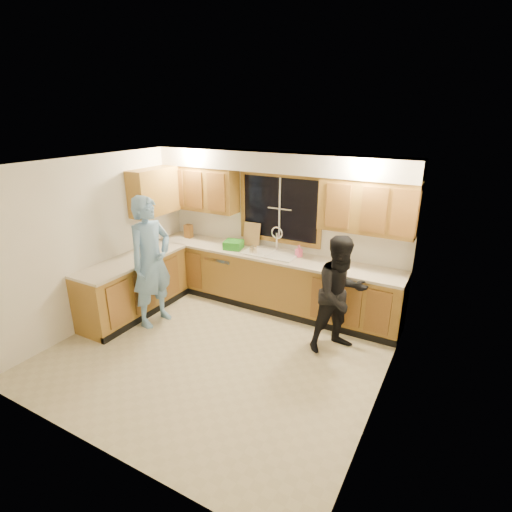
{
  "coord_description": "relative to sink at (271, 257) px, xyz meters",
  "views": [
    {
      "loc": [
        2.69,
        -3.78,
        3.08
      ],
      "look_at": [
        0.25,
        0.65,
        1.23
      ],
      "focal_mm": 28.0,
      "sensor_mm": 36.0,
      "label": 1
    }
  ],
  "objects": [
    {
      "name": "floor",
      "position": [
        0.0,
        -1.6,
        -0.86
      ],
      "size": [
        4.2,
        4.2,
        0.0
      ],
      "primitive_type": "plane",
      "color": "beige",
      "rests_on": "ground"
    },
    {
      "name": "ceiling",
      "position": [
        0.0,
        -1.6,
        1.64
      ],
      "size": [
        4.2,
        4.2,
        0.0
      ],
      "primitive_type": "plane",
      "rotation": [
        3.14,
        0.0,
        0.0
      ],
      "color": "white"
    },
    {
      "name": "wall_back",
      "position": [
        0.0,
        0.3,
        0.39
      ],
      "size": [
        4.2,
        0.0,
        4.2
      ],
      "primitive_type": "plane",
      "rotation": [
        1.57,
        0.0,
        0.0
      ],
      "color": "white",
      "rests_on": "ground"
    },
    {
      "name": "wall_left",
      "position": [
        -2.1,
        -1.6,
        0.39
      ],
      "size": [
        0.0,
        3.8,
        3.8
      ],
      "primitive_type": "plane",
      "rotation": [
        1.57,
        0.0,
        1.57
      ],
      "color": "white",
      "rests_on": "ground"
    },
    {
      "name": "wall_right",
      "position": [
        2.1,
        -1.6,
        0.39
      ],
      "size": [
        0.0,
        3.8,
        3.8
      ],
      "primitive_type": "plane",
      "rotation": [
        1.57,
        0.0,
        -1.57
      ],
      "color": "white",
      "rests_on": "ground"
    },
    {
      "name": "base_cabinets_back",
      "position": [
        0.0,
        -0.0,
        -0.42
      ],
      "size": [
        4.2,
        0.6,
        0.88
      ],
      "primitive_type": "cube",
      "color": "olive",
      "rests_on": "ground"
    },
    {
      "name": "base_cabinets_left",
      "position": [
        -1.8,
        -1.25,
        -0.42
      ],
      "size": [
        0.6,
        1.9,
        0.88
      ],
      "primitive_type": "cube",
      "color": "olive",
      "rests_on": "ground"
    },
    {
      "name": "countertop_back",
      "position": [
        0.0,
        -0.02,
        0.04
      ],
      "size": [
        4.2,
        0.63,
        0.04
      ],
      "primitive_type": "cube",
      "color": "beige",
      "rests_on": "base_cabinets_back"
    },
    {
      "name": "countertop_left",
      "position": [
        -1.79,
        -1.25,
        0.04
      ],
      "size": [
        0.63,
        1.9,
        0.04
      ],
      "primitive_type": "cube",
      "color": "beige",
      "rests_on": "base_cabinets_left"
    },
    {
      "name": "upper_cabinets_left",
      "position": [
        -1.43,
        0.13,
        0.96
      ],
      "size": [
        1.35,
        0.33,
        0.75
      ],
      "primitive_type": "cube",
      "color": "olive",
      "rests_on": "wall_back"
    },
    {
      "name": "upper_cabinets_right",
      "position": [
        1.43,
        0.13,
        0.96
      ],
      "size": [
        1.35,
        0.33,
        0.75
      ],
      "primitive_type": "cube",
      "color": "olive",
      "rests_on": "wall_back"
    },
    {
      "name": "upper_cabinets_return",
      "position": [
        -1.94,
        -0.48,
        0.96
      ],
      "size": [
        0.33,
        0.9,
        0.75
      ],
      "primitive_type": "cube",
      "color": "olive",
      "rests_on": "wall_left"
    },
    {
      "name": "soffit",
      "position": [
        0.0,
        0.12,
        1.49
      ],
      "size": [
        4.2,
        0.35,
        0.3
      ],
      "primitive_type": "cube",
      "color": "beige",
      "rests_on": "wall_back"
    },
    {
      "name": "window_frame",
      "position": [
        0.0,
        0.29,
        0.74
      ],
      "size": [
        1.44,
        0.03,
        1.14
      ],
      "color": "black",
      "rests_on": "wall_back"
    },
    {
      "name": "sink",
      "position": [
        0.0,
        0.0,
        0.0
      ],
      "size": [
        0.86,
        0.52,
        0.57
      ],
      "color": "white",
      "rests_on": "countertop_back"
    },
    {
      "name": "dishwasher",
      "position": [
        -0.85,
        -0.01,
        -0.45
      ],
      "size": [
        0.6,
        0.56,
        0.82
      ],
      "primitive_type": "cube",
      "color": "white",
      "rests_on": "floor"
    },
    {
      "name": "stove",
      "position": [
        -1.8,
        -1.82,
        -0.41
      ],
      "size": [
        0.58,
        0.75,
        0.9
      ],
      "primitive_type": "cube",
      "color": "white",
      "rests_on": "floor"
    },
    {
      "name": "man",
      "position": [
        -1.31,
        -1.33,
        0.12
      ],
      "size": [
        0.55,
        0.77,
        1.97
      ],
      "primitive_type": "imported",
      "rotation": [
        0.0,
        0.0,
        1.46
      ],
      "color": "#6E9DD0",
      "rests_on": "floor"
    },
    {
      "name": "woman",
      "position": [
        1.37,
        -0.7,
        -0.06
      ],
      "size": [
        0.97,
        0.99,
        1.61
      ],
      "primitive_type": "imported",
      "rotation": [
        0.0,
        0.0,
        0.86
      ],
      "color": "black",
      "rests_on": "floor"
    },
    {
      "name": "knife_block",
      "position": [
        -1.7,
        0.06,
        0.17
      ],
      "size": [
        0.14,
        0.12,
        0.24
      ],
      "primitive_type": "cube",
      "rotation": [
        0.0,
        0.0,
        -0.06
      ],
      "color": "brown",
      "rests_on": "countertop_back"
    },
    {
      "name": "cutting_board",
      "position": [
        -0.48,
        0.22,
        0.25
      ],
      "size": [
        0.3,
        0.12,
        0.39
      ],
      "primitive_type": "cube",
      "rotation": [
        -0.21,
        0.0,
        0.06
      ],
      "color": "tan",
      "rests_on": "countertop_back"
    },
    {
      "name": "dish_crate",
      "position": [
        -0.67,
        -0.07,
        0.12
      ],
      "size": [
        0.34,
        0.32,
        0.13
      ],
      "primitive_type": "cube",
      "rotation": [
        0.0,
        0.0,
        0.21
      ],
      "color": "#298F24",
      "rests_on": "countertop_back"
    },
    {
      "name": "soap_bottle",
      "position": [
        0.44,
        0.08,
        0.15
      ],
      "size": [
        0.11,
        0.11,
        0.19
      ],
      "primitive_type": "imported",
      "rotation": [
        0.0,
        0.0,
        -0.37
      ],
      "color": "#FA5F8F",
      "rests_on": "countertop_back"
    },
    {
      "name": "bowl",
      "position": [
        1.06,
        -0.08,
        0.08
      ],
      "size": [
        0.23,
        0.23,
        0.05
      ],
      "primitive_type": "imported",
      "rotation": [
        0.0,
        0.0,
        -0.11
      ],
      "color": "silver",
      "rests_on": "countertop_back"
    },
    {
      "name": "can_left",
      "position": [
        -0.27,
        -0.17,
        0.11
      ],
      "size": [
        0.06,
        0.06,
        0.11
      ],
      "primitive_type": "cylinder",
      "rotation": [
        0.0,
        0.0,
        -0.05
      ],
      "color": "beige",
      "rests_on": "countertop_back"
    },
    {
      "name": "can_right",
      "position": [
        -0.22,
        -0.15,
        0.12
      ],
      "size": [
        0.09,
        0.09,
        0.13
      ],
      "primitive_type": "cylinder",
      "rotation": [
        0.0,
        0.0,
        -0.25
      ],
      "color": "beige",
      "rests_on": "countertop_back"
    }
  ]
}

